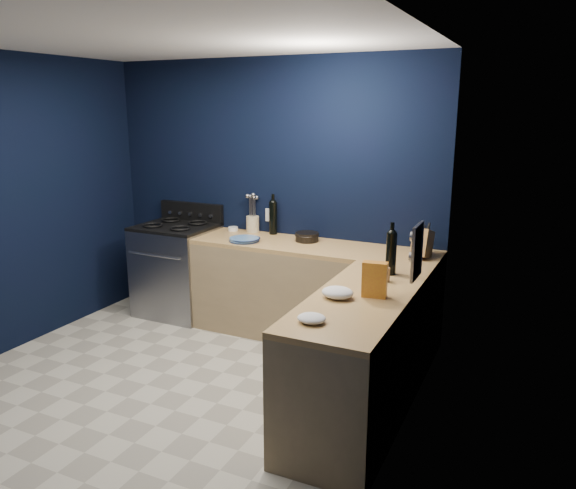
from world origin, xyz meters
The scene contains 27 objects.
floor centered at (0.00, 0.00, -0.01)m, with size 3.50×3.50×0.02m, color #B0AB9A.
ceiling centered at (0.00, 0.00, 2.61)m, with size 3.50×3.50×0.02m, color silver.
wall_back centered at (0.00, 1.76, 1.30)m, with size 3.50×0.02×2.60m, color black.
wall_right centered at (1.76, 0.00, 1.30)m, with size 0.02×3.50×2.60m, color black.
cab_back centered at (0.60, 1.44, 0.43)m, with size 2.30×0.63×0.86m, color #987E56.
top_back centered at (0.60, 1.44, 0.88)m, with size 2.30×0.63×0.04m, color olive.
cab_right centered at (1.44, 0.29, 0.43)m, with size 0.63×1.67×0.86m, color #987E56.
top_right centered at (1.44, 0.29, 0.88)m, with size 0.63×1.67×0.04m, color olive.
gas_range centered at (-0.93, 1.42, 0.46)m, with size 0.76×0.66×0.92m, color gray.
oven_door centered at (-0.93, 1.10, 0.45)m, with size 0.59×0.02×0.42m, color black.
cooktop centered at (-0.93, 1.42, 0.94)m, with size 0.76×0.66×0.03m, color black.
backguard centered at (-0.93, 1.72, 1.04)m, with size 0.76×0.06×0.20m, color black.
spice_panel centered at (1.74, 0.55, 1.18)m, with size 0.02×0.28×0.38m, color gray.
wall_outlet centered at (0.00, 1.74, 1.08)m, with size 0.09×0.02×0.13m, color white.
plate_stack centered at (-0.05, 1.30, 0.92)m, with size 0.28×0.28×0.04m, color #3C6BA9.
ramekin centered at (-0.38, 1.65, 0.92)m, with size 0.10×0.10×0.04m, color white.
utensil_crock centered at (-0.17, 1.69, 0.98)m, with size 0.13×0.13×0.16m, color beige.
wine_bottle_back centered at (0.06, 1.69, 1.06)m, with size 0.08×0.08×0.32m, color black.
lemon_basket centered at (0.49, 1.55, 0.94)m, with size 0.22×0.22×0.08m, color black.
knife_block centered at (1.59, 1.45, 1.02)m, with size 0.13×0.21×0.24m, color olive.
wine_bottle_right centered at (1.48, 0.85, 1.06)m, with size 0.08×0.08×0.32m, color black.
oil_bottle centered at (1.47, 0.85, 1.02)m, with size 0.05×0.05×0.23m, color #9B9F2C.
spice_jar_near centered at (1.50, 0.66, 0.95)m, with size 0.05×0.05×0.11m, color olive.
spice_jar_far centered at (1.40, 0.51, 0.95)m, with size 0.05×0.05×0.09m, color olive.
crouton_bag centered at (1.52, 0.30, 1.02)m, with size 0.16×0.08×0.24m, color #AC3123.
towel_front centered at (1.30, 0.18, 0.94)m, with size 0.21×0.18×0.08m, color white.
towel_end centered at (1.31, -0.29, 0.93)m, with size 0.17×0.15×0.05m, color white.
Camera 1 is at (2.49, -3.12, 2.14)m, focal length 34.59 mm.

